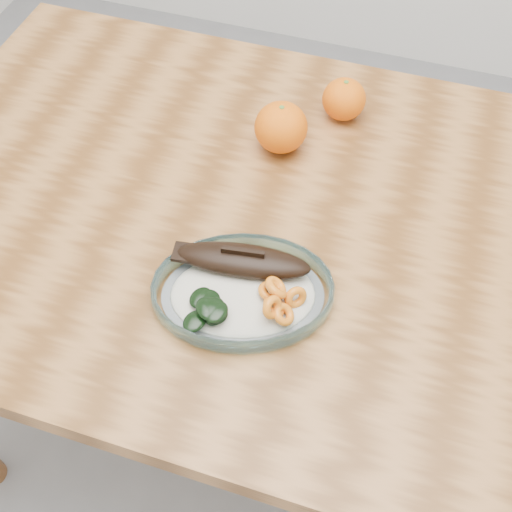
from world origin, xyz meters
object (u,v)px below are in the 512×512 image
(dining_table, at_px, (261,251))
(plated_meal, at_px, (243,290))
(orange_left, at_px, (281,127))
(orange_right, at_px, (344,99))

(dining_table, distance_m, plated_meal, 0.20)
(plated_meal, relative_size, orange_left, 6.61)
(dining_table, height_order, orange_right, orange_right)
(plated_meal, height_order, orange_right, plated_meal)
(dining_table, xyz_separation_m, orange_left, (-0.01, 0.14, 0.14))
(plated_meal, bearing_deg, orange_left, 78.29)
(plated_meal, distance_m, orange_right, 0.41)
(orange_left, bearing_deg, orange_right, 52.79)
(dining_table, distance_m, orange_right, 0.29)
(orange_left, bearing_deg, dining_table, -84.97)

